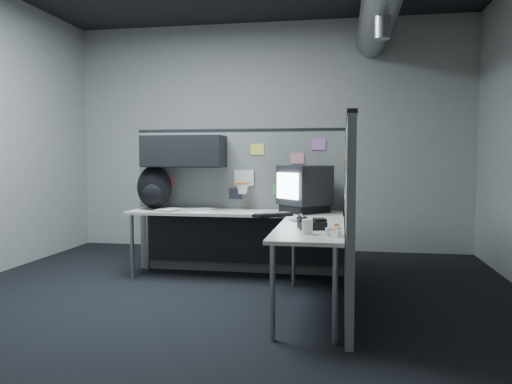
% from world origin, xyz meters
% --- Properties ---
extents(room, '(5.62, 5.62, 3.22)m').
position_xyz_m(room, '(0.56, 0.00, 2.10)').
color(room, black).
rests_on(room, ground).
extents(partition_back, '(2.44, 0.42, 1.63)m').
position_xyz_m(partition_back, '(-0.25, 1.23, 1.00)').
color(partition_back, '#5F615E').
rests_on(partition_back, ground).
extents(partition_right, '(0.07, 2.23, 1.63)m').
position_xyz_m(partition_right, '(1.10, 0.22, 0.82)').
color(partition_right, '#5F615E').
rests_on(partition_right, ground).
extents(desk, '(2.31, 2.11, 0.73)m').
position_xyz_m(desk, '(0.15, 0.70, 0.61)').
color(desk, beige).
rests_on(desk, ground).
extents(monitor, '(0.61, 0.61, 0.49)m').
position_xyz_m(monitor, '(0.65, 1.01, 0.98)').
color(monitor, black).
rests_on(monitor, desk).
extents(keyboard, '(0.39, 0.37, 0.04)m').
position_xyz_m(keyboard, '(0.37, 0.58, 0.75)').
color(keyboard, black).
rests_on(keyboard, desk).
extents(mouse, '(0.25, 0.23, 0.04)m').
position_xyz_m(mouse, '(0.67, 0.32, 0.75)').
color(mouse, black).
rests_on(mouse, desk).
extents(phone, '(0.26, 0.27, 0.11)m').
position_xyz_m(phone, '(0.80, -0.18, 0.77)').
color(phone, black).
rests_on(phone, desk).
extents(bottles, '(0.13, 0.18, 0.08)m').
position_xyz_m(bottles, '(0.99, -0.52, 0.76)').
color(bottles, silver).
rests_on(bottles, desk).
extents(cup, '(0.09, 0.09, 0.11)m').
position_xyz_m(cup, '(0.78, -0.48, 0.79)').
color(cup, silver).
rests_on(cup, desk).
extents(papers, '(0.72, 0.55, 0.01)m').
position_xyz_m(papers, '(-0.65, 1.01, 0.74)').
color(papers, white).
rests_on(papers, desk).
extents(backpack, '(0.43, 0.40, 0.49)m').
position_xyz_m(backpack, '(-1.04, 1.07, 0.97)').
color(backpack, black).
rests_on(backpack, desk).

